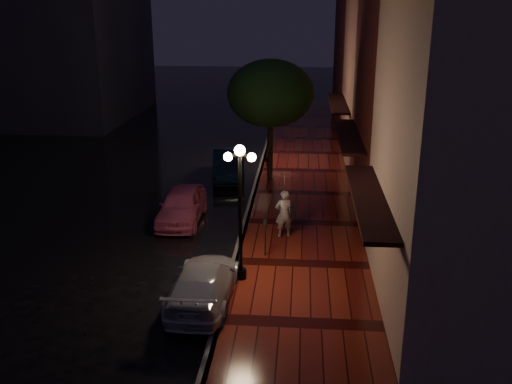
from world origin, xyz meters
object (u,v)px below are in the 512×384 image
at_px(streetlamp_near, 240,205).
at_px(parking_meter, 265,234).
at_px(street_tree, 271,95).
at_px(navy_car, 228,164).
at_px(pink_car, 182,205).
at_px(silver_car, 204,283).
at_px(streetlamp_far, 269,118).
at_px(woman_with_umbrella, 284,194).

relative_size(streetlamp_near, parking_meter, 3.31).
xyz_separation_m(street_tree, navy_car, (-2.12, 0.25, -3.53)).
relative_size(street_tree, pink_car, 1.44).
xyz_separation_m(street_tree, silver_car, (-1.21, -12.33, -3.62)).
distance_m(streetlamp_near, street_tree, 11.12).
xyz_separation_m(pink_car, parking_meter, (3.60, -3.33, 0.25)).
height_order(streetlamp_far, woman_with_umbrella, streetlamp_far).
relative_size(street_tree, woman_with_umbrella, 2.32).
distance_m(street_tree, silver_car, 12.91).
relative_size(streetlamp_far, parking_meter, 3.31).
relative_size(streetlamp_near, silver_car, 1.00).
bearing_deg(pink_car, parking_meter, -43.11).
height_order(streetlamp_near, pink_car, streetlamp_near).
distance_m(pink_car, navy_car, 6.23).
bearing_deg(pink_car, streetlamp_near, -60.33).
bearing_deg(streetlamp_far, streetlamp_near, -90.00).
xyz_separation_m(streetlamp_near, silver_car, (-0.95, -1.34, -1.98)).
height_order(streetlamp_near, woman_with_umbrella, streetlamp_near).
distance_m(pink_car, silver_car, 6.75).
bearing_deg(woman_with_umbrella, streetlamp_near, 54.95).
relative_size(street_tree, silver_car, 1.35).
xyz_separation_m(streetlamp_far, pink_car, (-2.95, -8.89, -1.92)).
height_order(streetlamp_far, silver_car, streetlamp_far).
height_order(streetlamp_near, navy_car, streetlamp_near).
relative_size(streetlamp_near, street_tree, 0.74).
xyz_separation_m(navy_car, parking_meter, (2.51, -9.47, 0.22)).
relative_size(streetlamp_far, navy_car, 0.99).
bearing_deg(woman_with_umbrella, pink_car, -36.72).
bearing_deg(street_tree, streetlamp_near, -91.35).
bearing_deg(woman_with_umbrella, silver_car, 49.96).
bearing_deg(streetlamp_far, silver_car, -93.54).
bearing_deg(streetlamp_near, woman_with_umbrella, 71.10).
bearing_deg(streetlamp_near, parking_meter, 69.94).
bearing_deg(pink_car, street_tree, 61.13).
relative_size(streetlamp_near, woman_with_umbrella, 1.73).
relative_size(navy_car, woman_with_umbrella, 1.74).
bearing_deg(pink_car, navy_car, 79.71).
relative_size(woman_with_umbrella, parking_meter, 1.92).
bearing_deg(navy_car, pink_car, -107.78).
xyz_separation_m(pink_car, woman_with_umbrella, (4.16, -1.56, 1.12)).
distance_m(street_tree, navy_car, 4.13).
xyz_separation_m(street_tree, pink_car, (-3.20, -5.88, -3.56)).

